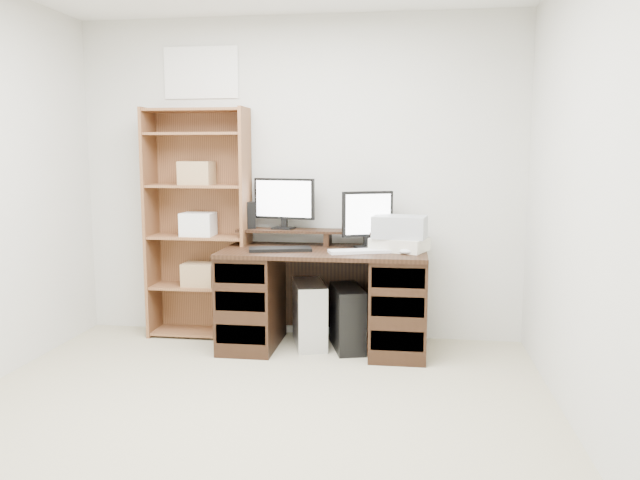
% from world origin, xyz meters
% --- Properties ---
extents(room, '(3.54, 4.04, 2.54)m').
position_xyz_m(room, '(-0.00, 0.00, 1.25)').
color(room, '#B5AC8B').
rests_on(room, ground).
extents(desk, '(1.50, 0.70, 0.75)m').
position_xyz_m(desk, '(0.25, 1.64, 0.39)').
color(desk, black).
rests_on(desk, ground).
extents(riser_shelf, '(1.40, 0.22, 0.12)m').
position_xyz_m(riser_shelf, '(0.25, 1.85, 0.84)').
color(riser_shelf, black).
rests_on(riser_shelf, desk).
extents(monitor_wide, '(0.49, 0.16, 0.39)m').
position_xyz_m(monitor_wide, '(-0.09, 1.88, 1.09)').
color(monitor_wide, black).
rests_on(monitor_wide, riser_shelf).
extents(monitor_small, '(0.37, 0.21, 0.42)m').
position_xyz_m(monitor_small, '(0.56, 1.75, 0.98)').
color(monitor_small, black).
rests_on(monitor_small, desk).
extents(speaker, '(0.11, 0.11, 0.21)m').
position_xyz_m(speaker, '(-0.36, 1.86, 0.97)').
color(speaker, black).
rests_on(speaker, riser_shelf).
extents(keyboard_black, '(0.47, 0.26, 0.02)m').
position_xyz_m(keyboard_black, '(-0.05, 1.53, 0.76)').
color(keyboard_black, black).
rests_on(keyboard_black, desk).
extents(keyboard_white, '(0.48, 0.28, 0.02)m').
position_xyz_m(keyboard_white, '(0.53, 1.53, 0.76)').
color(keyboard_white, silver).
rests_on(keyboard_white, desk).
extents(mouse, '(0.11, 0.10, 0.04)m').
position_xyz_m(mouse, '(0.85, 1.51, 0.77)').
color(mouse, silver).
rests_on(mouse, desk).
extents(printer, '(0.45, 0.40, 0.09)m').
position_xyz_m(printer, '(0.80, 1.67, 0.80)').
color(printer, beige).
rests_on(printer, desk).
extents(basket, '(0.41, 0.32, 0.16)m').
position_xyz_m(basket, '(0.80, 1.67, 0.92)').
color(basket, '#9EA2A8').
rests_on(basket, printer).
extents(tower_silver, '(0.34, 0.52, 0.48)m').
position_xyz_m(tower_silver, '(0.13, 1.71, 0.24)').
color(tower_silver, '#B8BBBF').
rests_on(tower_silver, ground).
extents(tower_black, '(0.32, 0.50, 0.47)m').
position_xyz_m(tower_black, '(0.43, 1.66, 0.23)').
color(tower_black, black).
rests_on(tower_black, ground).
extents(bookshelf, '(0.80, 0.30, 1.80)m').
position_xyz_m(bookshelf, '(-0.77, 1.86, 0.92)').
color(bookshelf, brown).
rests_on(bookshelf, ground).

